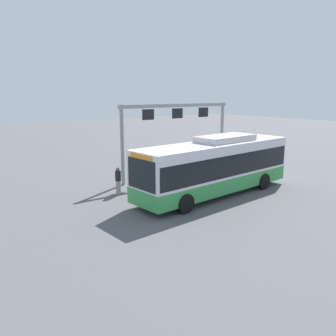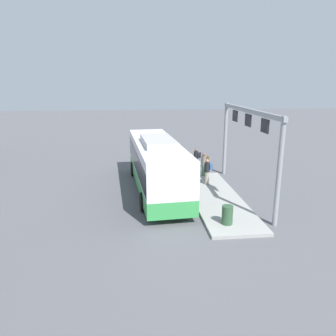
# 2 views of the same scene
# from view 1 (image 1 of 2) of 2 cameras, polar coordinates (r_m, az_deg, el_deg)

# --- Properties ---
(ground_plane) EXTENTS (120.00, 120.00, 0.00)m
(ground_plane) POSITION_cam_1_polar(r_m,az_deg,el_deg) (20.81, 7.71, -4.34)
(ground_plane) COLOR #56565B
(platform_curb) EXTENTS (10.00, 2.80, 0.16)m
(platform_curb) POSITION_cam_1_polar(r_m,az_deg,el_deg) (24.40, 5.55, -1.62)
(platform_curb) COLOR #9E9E99
(platform_curb) RESTS_ON ground
(bus_main) EXTENTS (10.96, 3.34, 3.46)m
(bus_main) POSITION_cam_1_polar(r_m,az_deg,el_deg) (20.38, 7.86, 0.56)
(bus_main) COLOR green
(bus_main) RESTS_ON ground
(person_boarding) EXTENTS (0.50, 0.60, 1.67)m
(person_boarding) POSITION_cam_1_polar(r_m,az_deg,el_deg) (20.60, -8.22, -1.96)
(person_boarding) COLOR gray
(person_boarding) RESTS_ON ground
(person_waiting_near) EXTENTS (0.55, 0.60, 1.67)m
(person_waiting_near) POSITION_cam_1_polar(r_m,az_deg,el_deg) (21.76, -3.28, -0.65)
(person_waiting_near) COLOR #476B4C
(person_waiting_near) RESTS_ON platform_curb
(person_waiting_mid) EXTENTS (0.38, 0.56, 1.67)m
(person_waiting_mid) POSITION_cam_1_polar(r_m,az_deg,el_deg) (22.73, 1.18, -0.08)
(person_waiting_mid) COLOR gray
(person_waiting_mid) RESTS_ON platform_curb
(platform_sign_gantry) EXTENTS (9.40, 0.24, 5.20)m
(platform_sign_gantry) POSITION_cam_1_polar(r_m,az_deg,el_deg) (24.83, 1.55, 7.28)
(platform_sign_gantry) COLOR gray
(platform_sign_gantry) RESTS_ON ground
(trash_bin) EXTENTS (0.52, 0.52, 0.90)m
(trash_bin) POSITION_cam_1_polar(r_m,az_deg,el_deg) (26.66, 12.17, 0.51)
(trash_bin) COLOR #2D5133
(trash_bin) RESTS_ON platform_curb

